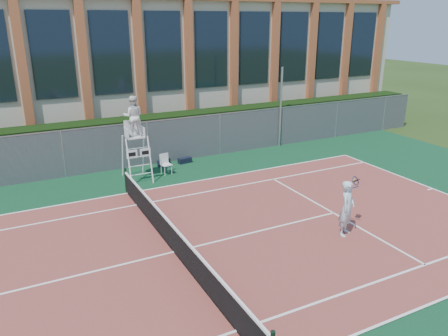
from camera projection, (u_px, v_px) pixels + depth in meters
name	position (u px, v px, depth m)	size (l,w,h in m)	color
ground	(174.00, 253.00, 13.72)	(120.00, 120.00, 0.00)	#233814
apron	(164.00, 239.00, 14.57)	(36.00, 20.00, 0.01)	#0D3B23
tennis_court	(174.00, 252.00, 13.72)	(23.77, 10.97, 0.02)	brown
tennis_net	(174.00, 237.00, 13.55)	(0.10, 11.30, 1.10)	black
fence	(107.00, 149.00, 20.79)	(40.00, 0.06, 2.20)	#595E60
hedge	(102.00, 143.00, 21.80)	(40.00, 1.40, 2.20)	black
building	(70.00, 66.00, 27.52)	(45.00, 10.60, 8.22)	#C0B59F
steel_pole	(281.00, 108.00, 24.53)	(0.12, 0.12, 4.49)	#9EA0A5
umpire_chair	(133.00, 118.00, 19.13)	(1.08, 1.67, 3.88)	white
plastic_chair	(165.00, 162.00, 20.53)	(0.51, 0.51, 0.97)	silver
sports_bag_near	(164.00, 162.00, 21.84)	(0.69, 0.28, 0.30)	black
sports_bag_far	(185.00, 160.00, 22.22)	(0.68, 0.30, 0.27)	black
tennis_player	(347.00, 208.00, 14.54)	(1.12, 0.85, 1.92)	silver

